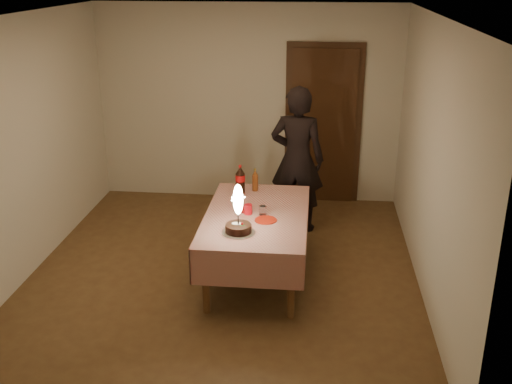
# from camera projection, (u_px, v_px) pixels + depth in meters

# --- Properties ---
(ground) EXTENTS (4.00, 4.50, 0.01)m
(ground) POSITION_uv_depth(u_px,v_px,m) (224.00, 273.00, 6.28)
(ground) COLOR brown
(ground) RESTS_ON ground
(room_shell) EXTENTS (4.04, 4.54, 2.62)m
(room_shell) POSITION_uv_depth(u_px,v_px,m) (225.00, 117.00, 5.76)
(room_shell) COLOR beige
(room_shell) RESTS_ON ground
(dining_table) EXTENTS (1.02, 1.72, 0.70)m
(dining_table) POSITION_uv_depth(u_px,v_px,m) (257.00, 223.00, 6.01)
(dining_table) COLOR brown
(dining_table) RESTS_ON ground
(birthday_cake) EXTENTS (0.31, 0.31, 0.47)m
(birthday_cake) POSITION_uv_depth(u_px,v_px,m) (238.00, 219.00, 5.52)
(birthday_cake) COLOR white
(birthday_cake) RESTS_ON dining_table
(red_plate) EXTENTS (0.22, 0.22, 0.01)m
(red_plate) POSITION_uv_depth(u_px,v_px,m) (266.00, 220.00, 5.82)
(red_plate) COLOR red
(red_plate) RESTS_ON dining_table
(red_cup) EXTENTS (0.08, 0.08, 0.10)m
(red_cup) POSITION_uv_depth(u_px,v_px,m) (248.00, 209.00, 5.96)
(red_cup) COLOR red
(red_cup) RESTS_ON dining_table
(clear_cup) EXTENTS (0.07, 0.07, 0.09)m
(clear_cup) POSITION_uv_depth(u_px,v_px,m) (263.00, 210.00, 5.95)
(clear_cup) COLOR white
(clear_cup) RESTS_ON dining_table
(napkin_stack) EXTENTS (0.15, 0.15, 0.02)m
(napkin_stack) POSITION_uv_depth(u_px,v_px,m) (244.00, 210.00, 6.06)
(napkin_stack) COLOR #A61313
(napkin_stack) RESTS_ON dining_table
(cola_bottle) EXTENTS (0.10, 0.10, 0.32)m
(cola_bottle) POSITION_uv_depth(u_px,v_px,m) (240.00, 180.00, 6.48)
(cola_bottle) COLOR black
(cola_bottle) RESTS_ON dining_table
(amber_bottle_left) EXTENTS (0.06, 0.06, 0.25)m
(amber_bottle_left) POSITION_uv_depth(u_px,v_px,m) (255.00, 180.00, 6.56)
(amber_bottle_left) COLOR #612E10
(amber_bottle_left) RESTS_ON dining_table
(photographer) EXTENTS (0.69, 0.51, 1.75)m
(photographer) POSITION_uv_depth(u_px,v_px,m) (297.00, 159.00, 7.06)
(photographer) COLOR black
(photographer) RESTS_ON ground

